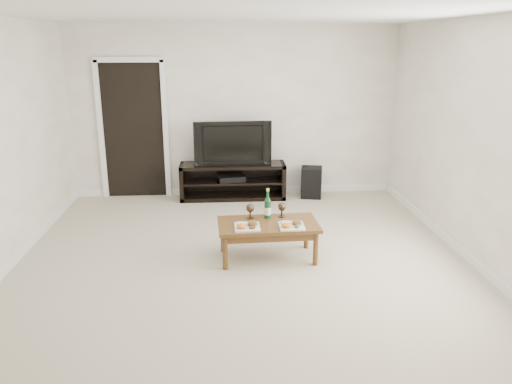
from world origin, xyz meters
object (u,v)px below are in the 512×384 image
object	(u,v)px
media_console	(233,181)
television	(232,142)
coffee_table	(268,241)
subwoofer	(311,182)

from	to	relation	value
media_console	television	size ratio (longest dim) A/B	1.39
television	coffee_table	size ratio (longest dim) A/B	1.06
television	coffee_table	distance (m)	2.42
media_console	coffee_table	world-z (taller)	media_console
subwoofer	coffee_table	bearing A→B (deg)	-99.87
television	media_console	bearing A→B (deg)	0.00
media_console	coffee_table	xyz separation A→B (m)	(0.33, -2.30, -0.07)
subwoofer	coffee_table	distance (m)	2.45
television	subwoofer	size ratio (longest dim) A/B	2.46
television	subwoofer	bearing A→B (deg)	-3.92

